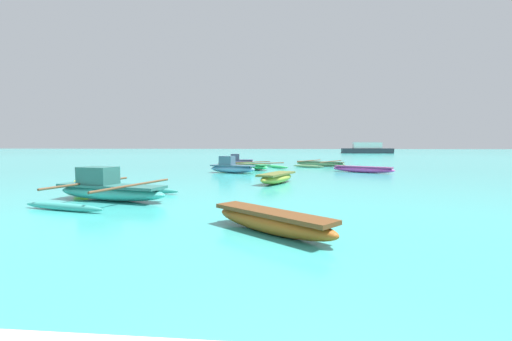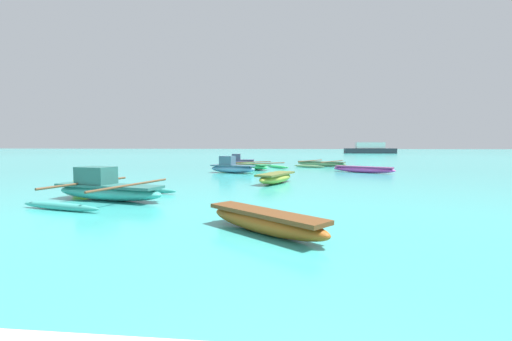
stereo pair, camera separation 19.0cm
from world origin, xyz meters
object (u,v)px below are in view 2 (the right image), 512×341
Objects in this scene: moored_boat_5 at (265,221)px; moored_boat_7 at (252,166)px; moored_boat_6 at (321,164)px; moored_boat_1 at (276,178)px; moored_boat_0 at (239,161)px; distant_ferry at (370,149)px; moored_boat_2 at (107,189)px; moored_boat_3 at (363,169)px; mooring_buoy_0 at (79,186)px; moored_boat_4 at (232,167)px.

moored_boat_7 reaches higher than moored_boat_5.
moored_boat_6 is 6.02m from moored_boat_7.
moored_boat_0 is at bearing 37.19° from moored_boat_1.
distant_ferry is at bearing 5.16° from moored_boat_1.
moored_boat_2 is at bearing 157.22° from moored_boat_1.
moored_boat_3 is 15.04m from mooring_buoy_0.
moored_boat_4 is at bearing -49.20° from moored_boat_7.
moored_boat_7 is (0.81, 3.27, -0.14)m from moored_boat_4.
moored_boat_1 is 0.54× the size of moored_boat_7.
distant_ferry is (21.43, 53.69, 0.55)m from mooring_buoy_0.
mooring_buoy_0 reaches higher than moored_boat_1.
moored_boat_5 is (0.18, -8.29, -0.01)m from moored_boat_1.
moored_boat_2 is (-4.87, -4.93, 0.08)m from moored_boat_1.
moored_boat_0 is 0.63× the size of moored_boat_2.
mooring_buoy_0 reaches higher than moored_boat_5.
moored_boat_4 reaches higher than moored_boat_1.
moored_boat_0 is at bearing 170.04° from moored_boat_3.
moored_boat_2 is 7.65× the size of mooring_buoy_0.
moored_boat_4 is 5.48× the size of mooring_buoy_0.
moored_boat_2 reaches higher than mooring_buoy_0.
moored_boat_6 is at bearing -107.54° from distant_ferry.
distant_ferry is (12.03, 38.07, 0.62)m from moored_boat_6.
mooring_buoy_0 reaches higher than moored_boat_7.
moored_boat_2 is at bearing -34.60° from mooring_buoy_0.
moored_boat_6 is 0.91× the size of moored_boat_7.
mooring_buoy_0 is at bearing -109.24° from moored_boat_3.
moored_boat_2 reaches higher than moored_boat_7.
distant_ferry is at bearing 122.60° from moored_boat_7.
moored_boat_4 reaches higher than moored_boat_3.
moored_boat_1 is 1.08× the size of moored_boat_5.
mooring_buoy_0 is (-6.47, -3.83, 0.02)m from moored_boat_1.
moored_boat_2 is at bearing -47.49° from moored_boat_7.
mooring_buoy_0 is 0.06× the size of distant_ferry.
distant_ferry reaches higher than moored_boat_3.
moored_boat_4 is 0.32× the size of distant_ferry.
moored_boat_4 reaches higher than mooring_buoy_0.
moored_boat_7 is at bearing 91.61° from moored_boat_2.
moored_boat_1 is at bearing 131.70° from moored_boat_5.
moored_boat_0 is 0.28× the size of distant_ferry.
moored_boat_7 is (-4.91, -3.48, 0.01)m from moored_boat_6.
moored_boat_7 reaches higher than moored_boat_3.
moored_boat_2 is 14.67m from moored_boat_3.
moored_boat_2 is at bearing -173.18° from moored_boat_5.
distant_ferry is (18.54, 36.77, 0.50)m from moored_boat_0.
moored_boat_6 is at bearing -18.56° from moored_boat_0.
moored_boat_3 is (9.77, 10.94, -0.12)m from moored_boat_2.
moored_boat_7 is at bearing 35.32° from moored_boat_1.
moored_boat_2 is 6.07m from moored_boat_5.
moored_boat_0 is at bearing 163.28° from moored_boat_7.
moored_boat_1 is at bearing -81.92° from moored_boat_0.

